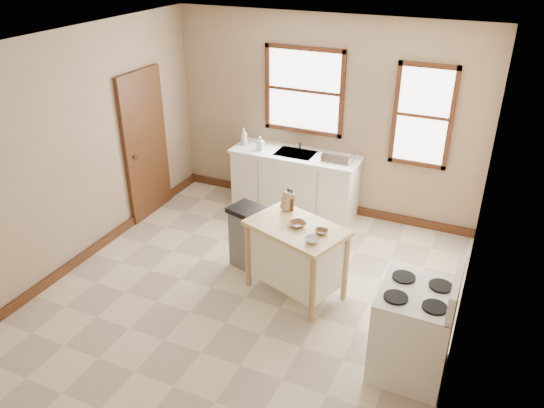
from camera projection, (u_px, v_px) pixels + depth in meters
The scene contains 23 objects.
floor at pixel (246, 297), 6.06m from camera, with size 5.00×5.00×0.00m, color tan.
ceiling at pixel (238, 47), 4.78m from camera, with size 5.00×5.00×0.00m, color white.
wall_back at pixel (324, 117), 7.44m from camera, with size 4.50×0.04×2.80m, color tan.
wall_left at pixel (73, 153), 6.24m from camera, with size 0.04×5.00×2.80m, color tan.
wall_right at pixel (473, 233), 4.59m from camera, with size 0.04×5.00×2.80m, color tan.
window_main at pixel (304, 91), 7.37m from camera, with size 1.17×0.06×1.22m, color #3E1811, non-canonical shape.
window_side at pixel (423, 116), 6.84m from camera, with size 0.77×0.06×1.37m, color #3E1811, non-canonical shape.
door_left at pixel (146, 145), 7.44m from camera, with size 0.06×0.90×2.10m, color #3E1811.
baseboard_back at pixel (319, 203), 8.03m from camera, with size 4.50×0.04×0.12m, color #3E1811.
baseboard_left at pixel (92, 250), 6.85m from camera, with size 0.04×5.00×0.12m, color #3E1811.
sink_counter at pixel (295, 182), 7.74m from camera, with size 1.86×0.62×0.92m, color white, non-canonical shape.
faucet at pixel (300, 142), 7.62m from camera, with size 0.03×0.03×0.22m, color silver.
soap_bottle_a at pixel (244, 136), 7.77m from camera, with size 0.10×0.10×0.25m, color #B2B2B2.
soap_bottle_b at pixel (260, 143), 7.60m from camera, with size 0.09×0.09×0.20m, color #B2B2B2.
dish_rack at pixel (338, 157), 7.26m from camera, with size 0.42×0.32×0.11m, color silver, non-canonical shape.
kitchen_island at pixel (296, 259), 5.98m from camera, with size 1.06×0.67×0.87m, color #EAD38A, non-canonical shape.
knife_block at pixel (287, 202), 6.08m from camera, with size 0.10×0.10×0.20m, color tan, non-canonical shape.
pepper_grinder at pixel (292, 205), 6.06m from camera, with size 0.04×0.04×0.15m, color #452712.
bowl_a at pixel (297, 224), 5.77m from camera, with size 0.18×0.18×0.04m, color brown.
bowl_b at pixel (321, 232), 5.63m from camera, with size 0.15×0.15×0.04m, color brown.
bowl_c at pixel (312, 240), 5.47m from camera, with size 0.15×0.15×0.05m, color silver.
trash_bin at pixel (248, 237), 6.48m from camera, with size 0.41×0.35×0.80m, color #626260, non-canonical shape.
gas_stove at pixel (414, 320), 4.82m from camera, with size 0.72×0.73×1.16m, color white, non-canonical shape.
Camera 1 is at (2.30, -4.33, 3.74)m, focal length 35.00 mm.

